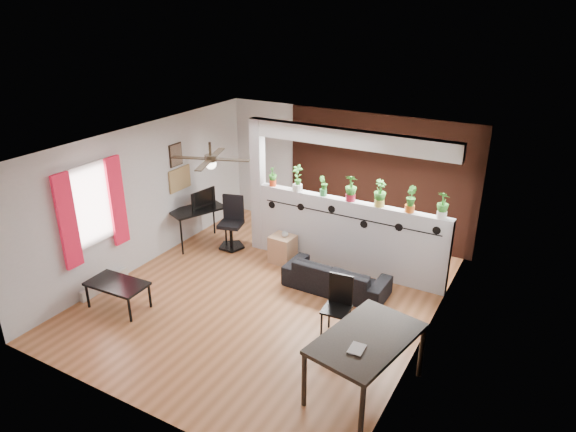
% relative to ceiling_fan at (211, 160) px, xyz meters
% --- Properties ---
extents(room_shell, '(6.30, 7.10, 2.90)m').
position_rel_ceiling_fan_xyz_m(room_shell, '(0.80, 0.30, -1.01)').
color(room_shell, brown).
rests_on(room_shell, ground).
extents(partition_wall, '(3.60, 0.18, 1.35)m').
position_rel_ceiling_fan_xyz_m(partition_wall, '(1.60, 1.80, -1.64)').
color(partition_wall, '#BCBCC1').
rests_on(partition_wall, ground).
extents(ceiling_header, '(3.60, 0.18, 0.30)m').
position_rel_ceiling_fan_xyz_m(ceiling_header, '(1.60, 1.80, 0.14)').
color(ceiling_header, silver).
rests_on(ceiling_header, room_shell).
extents(pier_column, '(0.22, 0.20, 2.60)m').
position_rel_ceiling_fan_xyz_m(pier_column, '(-0.31, 1.80, -1.01)').
color(pier_column, '#BCBCC1').
rests_on(pier_column, ground).
extents(brick_panel, '(3.90, 0.05, 2.60)m').
position_rel_ceiling_fan_xyz_m(brick_panel, '(1.60, 3.27, -1.01)').
color(brick_panel, '#A1472E').
rests_on(brick_panel, ground).
extents(vine_decal, '(3.31, 0.01, 0.30)m').
position_rel_ceiling_fan_xyz_m(vine_decal, '(1.60, 1.70, -1.23)').
color(vine_decal, black).
rests_on(vine_decal, partition_wall).
extents(window_assembly, '(0.09, 1.30, 1.55)m').
position_rel_ceiling_fan_xyz_m(window_assembly, '(-1.76, -0.90, -0.81)').
color(window_assembly, white).
rests_on(window_assembly, room_shell).
extents(baseboard_heater, '(0.08, 1.00, 0.18)m').
position_rel_ceiling_fan_xyz_m(baseboard_heater, '(-1.74, -0.90, -2.22)').
color(baseboard_heater, beige).
rests_on(baseboard_heater, ground).
extents(corkboard, '(0.03, 0.60, 0.45)m').
position_rel_ceiling_fan_xyz_m(corkboard, '(-1.78, 1.25, -0.96)').
color(corkboard, '#967848').
rests_on(corkboard, room_shell).
extents(framed_art, '(0.03, 0.34, 0.44)m').
position_rel_ceiling_fan_xyz_m(framed_art, '(-1.78, 1.20, -0.46)').
color(framed_art, '#8C7259').
rests_on(framed_art, room_shell).
extents(ceiling_fan, '(1.19, 1.19, 0.43)m').
position_rel_ceiling_fan_xyz_m(ceiling_fan, '(0.00, 0.00, 0.00)').
color(ceiling_fan, black).
rests_on(ceiling_fan, room_shell).
extents(potted_plant_0, '(0.20, 0.23, 0.38)m').
position_rel_ceiling_fan_xyz_m(potted_plant_0, '(0.02, 1.80, -0.76)').
color(potted_plant_0, '#EA461B').
rests_on(potted_plant_0, partition_wall).
extents(potted_plant_1, '(0.28, 0.23, 0.49)m').
position_rel_ceiling_fan_xyz_m(potted_plant_1, '(0.55, 1.80, -0.71)').
color(potted_plant_1, silver).
rests_on(potted_plant_1, partition_wall).
extents(potted_plant_2, '(0.22, 0.21, 0.36)m').
position_rel_ceiling_fan_xyz_m(potted_plant_2, '(1.07, 1.80, -0.77)').
color(potted_plant_2, '#328A43').
rests_on(potted_plant_2, partition_wall).
extents(potted_plant_3, '(0.27, 0.23, 0.47)m').
position_rel_ceiling_fan_xyz_m(potted_plant_3, '(1.60, 1.80, -0.72)').
color(potted_plant_3, '#AC1B32').
rests_on(potted_plant_3, partition_wall).
extents(potted_plant_4, '(0.28, 0.30, 0.46)m').
position_rel_ceiling_fan_xyz_m(potted_plant_4, '(2.13, 1.80, -0.72)').
color(potted_plant_4, gold).
rests_on(potted_plant_4, partition_wall).
extents(potted_plant_5, '(0.28, 0.29, 0.45)m').
position_rel_ceiling_fan_xyz_m(potted_plant_5, '(2.65, 1.80, -0.73)').
color(potted_plant_5, orange).
rests_on(potted_plant_5, partition_wall).
extents(potted_plant_6, '(0.26, 0.23, 0.44)m').
position_rel_ceiling_fan_xyz_m(potted_plant_6, '(3.18, 1.80, -0.73)').
color(potted_plant_6, white).
rests_on(potted_plant_6, partition_wall).
extents(sofa, '(1.69, 0.68, 0.49)m').
position_rel_ceiling_fan_xyz_m(sofa, '(1.73, 1.02, -2.07)').
color(sofa, black).
rests_on(sofa, ground).
extents(cube_shelf, '(0.46, 0.41, 0.53)m').
position_rel_ceiling_fan_xyz_m(cube_shelf, '(0.43, 1.46, -2.05)').
color(cube_shelf, '#A27655').
rests_on(cube_shelf, ground).
extents(cup, '(0.14, 0.14, 0.10)m').
position_rel_ceiling_fan_xyz_m(cup, '(0.48, 1.46, -1.74)').
color(cup, gray).
rests_on(cup, cube_shelf).
extents(computer_desk, '(0.93, 1.19, 0.77)m').
position_rel_ceiling_fan_xyz_m(computer_desk, '(-1.45, 1.31, -1.62)').
color(computer_desk, black).
rests_on(computer_desk, ground).
extents(monitor, '(0.35, 0.11, 0.20)m').
position_rel_ceiling_fan_xyz_m(monitor, '(-1.45, 1.46, -1.45)').
color(monitor, black).
rests_on(monitor, computer_desk).
extents(office_chair, '(0.54, 0.55, 1.04)m').
position_rel_ceiling_fan_xyz_m(office_chair, '(-0.77, 1.52, -1.85)').
color(office_chair, black).
rests_on(office_chair, ground).
extents(dining_table, '(1.17, 1.63, 0.81)m').
position_rel_ceiling_fan_xyz_m(dining_table, '(3.05, -1.04, -1.59)').
color(dining_table, black).
rests_on(dining_table, ground).
extents(book, '(0.18, 0.24, 0.02)m').
position_rel_ceiling_fan_xyz_m(book, '(2.95, -1.34, -1.49)').
color(book, gray).
rests_on(book, dining_table).
extents(folding_chair, '(0.42, 0.42, 0.95)m').
position_rel_ceiling_fan_xyz_m(folding_chair, '(2.26, -0.10, -1.75)').
color(folding_chair, black).
rests_on(folding_chair, ground).
extents(coffee_table, '(0.99, 0.58, 0.45)m').
position_rel_ceiling_fan_xyz_m(coffee_table, '(-1.09, -1.19, -1.91)').
color(coffee_table, black).
rests_on(coffee_table, ground).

